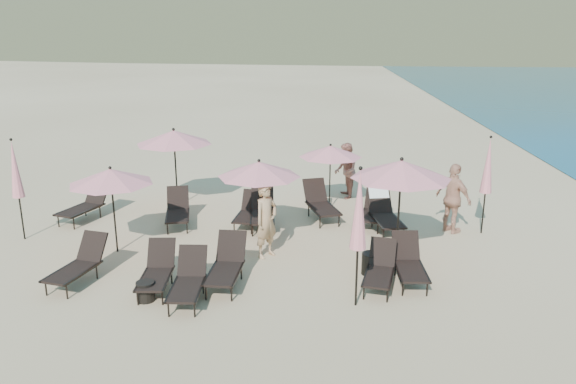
{
  "coord_description": "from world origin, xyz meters",
  "views": [
    {
      "loc": [
        0.53,
        -10.88,
        5.32
      ],
      "look_at": [
        -0.18,
        3.5,
        1.1
      ],
      "focal_mm": 35.0,
      "sensor_mm": 36.0,
      "label": 1
    }
  ],
  "objects_px": {
    "lounger_10": "(373,210)",
    "lounger_12": "(262,211)",
    "umbrella_open_4": "(330,151)",
    "umbrella_closed_0": "(359,211)",
    "lounger_3": "(227,264)",
    "umbrella_open_3": "(174,137)",
    "beachgoer_a": "(266,221)",
    "lounger_7": "(178,210)",
    "umbrella_closed_2": "(15,170)",
    "lounger_5": "(409,262)",
    "beachgoer_c": "(453,199)",
    "umbrella_open_0": "(111,176)",
    "lounger_6": "(85,204)",
    "lounger_8": "(248,211)",
    "lounger_1": "(157,270)",
    "side_table_1": "(371,264)",
    "umbrella_open_1": "(259,169)",
    "beachgoer_b": "(346,171)",
    "umbrella_closed_1": "(488,166)",
    "lounger_2": "(188,280)",
    "lounger_9": "(321,203)",
    "side_table_0": "(146,291)",
    "umbrella_open_2": "(401,170)",
    "lounger_11": "(384,211)",
    "lounger_0": "(79,263)",
    "lounger_4": "(380,268)"
  },
  "relations": [
    {
      "from": "umbrella_open_0",
      "to": "lounger_6",
      "type": "bearing_deg",
      "value": 126.06
    },
    {
      "from": "lounger_7",
      "to": "umbrella_open_4",
      "type": "relative_size",
      "value": 0.85
    },
    {
      "from": "lounger_10",
      "to": "lounger_12",
      "type": "bearing_deg",
      "value": -160.32
    },
    {
      "from": "side_table_1",
      "to": "umbrella_open_3",
      "type": "bearing_deg",
      "value": 139.53
    },
    {
      "from": "umbrella_open_1",
      "to": "lounger_5",
      "type": "bearing_deg",
      "value": -30.01
    },
    {
      "from": "lounger_8",
      "to": "umbrella_open_3",
      "type": "relative_size",
      "value": 0.64
    },
    {
      "from": "lounger_1",
      "to": "umbrella_open_3",
      "type": "xyz_separation_m",
      "value": [
        -0.95,
        5.68,
        1.75
      ]
    },
    {
      "from": "lounger_4",
      "to": "beachgoer_c",
      "type": "xyz_separation_m",
      "value": [
        2.29,
        3.42,
        0.54
      ]
    },
    {
      "from": "lounger_1",
      "to": "umbrella_open_0",
      "type": "relative_size",
      "value": 0.73
    },
    {
      "from": "lounger_5",
      "to": "beachgoer_b",
      "type": "distance_m",
      "value": 6.35
    },
    {
      "from": "lounger_10",
      "to": "beachgoer_a",
      "type": "bearing_deg",
      "value": -124.91
    },
    {
      "from": "lounger_2",
      "to": "lounger_3",
      "type": "distance_m",
      "value": 1.0
    },
    {
      "from": "lounger_6",
      "to": "umbrella_open_1",
      "type": "xyz_separation_m",
      "value": [
        5.19,
        -1.67,
        1.51
      ]
    },
    {
      "from": "lounger_12",
      "to": "beachgoer_a",
      "type": "height_order",
      "value": "beachgoer_a"
    },
    {
      "from": "lounger_12",
      "to": "lounger_3",
      "type": "bearing_deg",
      "value": -101.62
    },
    {
      "from": "lounger_3",
      "to": "umbrella_closed_0",
      "type": "distance_m",
      "value": 3.23
    },
    {
      "from": "umbrella_open_4",
      "to": "umbrella_closed_0",
      "type": "relative_size",
      "value": 0.71
    },
    {
      "from": "umbrella_open_1",
      "to": "umbrella_open_3",
      "type": "relative_size",
      "value": 0.91
    },
    {
      "from": "lounger_5",
      "to": "lounger_9",
      "type": "xyz_separation_m",
      "value": [
        -1.9,
        4.09,
        0.04
      ]
    },
    {
      "from": "umbrella_open_2",
      "to": "beachgoer_b",
      "type": "distance_m",
      "value": 5.33
    },
    {
      "from": "umbrella_closed_2",
      "to": "lounger_5",
      "type": "bearing_deg",
      "value": -11.93
    },
    {
      "from": "umbrella_closed_1",
      "to": "lounger_11",
      "type": "bearing_deg",
      "value": 175.81
    },
    {
      "from": "lounger_3",
      "to": "umbrella_closed_1",
      "type": "height_order",
      "value": "umbrella_closed_1"
    },
    {
      "from": "beachgoer_c",
      "to": "side_table_1",
      "type": "bearing_deg",
      "value": 101.48
    },
    {
      "from": "beachgoer_c",
      "to": "umbrella_open_3",
      "type": "bearing_deg",
      "value": 38.72
    },
    {
      "from": "lounger_5",
      "to": "umbrella_open_3",
      "type": "bearing_deg",
      "value": 140.28
    },
    {
      "from": "lounger_2",
      "to": "beachgoer_b",
      "type": "relative_size",
      "value": 0.9
    },
    {
      "from": "lounger_7",
      "to": "side_table_1",
      "type": "distance_m",
      "value": 5.94
    },
    {
      "from": "lounger_1",
      "to": "umbrella_closed_0",
      "type": "xyz_separation_m",
      "value": [
        4.14,
        -0.53,
        1.56
      ]
    },
    {
      "from": "umbrella_open_3",
      "to": "umbrella_closed_0",
      "type": "xyz_separation_m",
      "value": [
        5.08,
        -6.22,
        -0.19
      ]
    },
    {
      "from": "lounger_3",
      "to": "side_table_0",
      "type": "xyz_separation_m",
      "value": [
        -1.52,
        -0.85,
        -0.25
      ]
    },
    {
      "from": "lounger_0",
      "to": "beachgoer_b",
      "type": "relative_size",
      "value": 0.96
    },
    {
      "from": "umbrella_closed_1",
      "to": "beachgoer_b",
      "type": "height_order",
      "value": "umbrella_closed_1"
    },
    {
      "from": "lounger_8",
      "to": "umbrella_open_0",
      "type": "bearing_deg",
      "value": -138.86
    },
    {
      "from": "beachgoer_b",
      "to": "lounger_10",
      "type": "bearing_deg",
      "value": 7.91
    },
    {
      "from": "umbrella_closed_1",
      "to": "beachgoer_b",
      "type": "xyz_separation_m",
      "value": [
        -3.52,
        3.16,
        -0.96
      ]
    },
    {
      "from": "lounger_11",
      "to": "umbrella_closed_0",
      "type": "relative_size",
      "value": 0.65
    },
    {
      "from": "umbrella_open_0",
      "to": "side_table_1",
      "type": "relative_size",
      "value": 4.41
    },
    {
      "from": "lounger_7",
      "to": "umbrella_open_3",
      "type": "height_order",
      "value": "umbrella_open_3"
    },
    {
      "from": "lounger_12",
      "to": "umbrella_open_0",
      "type": "distance_m",
      "value": 4.23
    },
    {
      "from": "lounger_2",
      "to": "lounger_7",
      "type": "height_order",
      "value": "lounger_7"
    },
    {
      "from": "lounger_5",
      "to": "umbrella_open_2",
      "type": "xyz_separation_m",
      "value": [
        -0.1,
        1.17,
        1.78
      ]
    },
    {
      "from": "umbrella_open_1",
      "to": "side_table_0",
      "type": "xyz_separation_m",
      "value": [
        -2.01,
        -3.21,
        -1.77
      ]
    },
    {
      "from": "umbrella_closed_1",
      "to": "umbrella_open_3",
      "type": "bearing_deg",
      "value": 167.52
    },
    {
      "from": "lounger_3",
      "to": "umbrella_open_2",
      "type": "height_order",
      "value": "umbrella_open_2"
    },
    {
      "from": "umbrella_closed_2",
      "to": "beachgoer_a",
      "type": "xyz_separation_m",
      "value": [
        6.44,
        -0.83,
        -0.96
      ]
    },
    {
      "from": "lounger_7",
      "to": "beachgoer_c",
      "type": "distance_m",
      "value": 7.54
    },
    {
      "from": "umbrella_open_3",
      "to": "lounger_12",
      "type": "bearing_deg",
      "value": -30.96
    },
    {
      "from": "beachgoer_a",
      "to": "lounger_6",
      "type": "bearing_deg",
      "value": 105.64
    },
    {
      "from": "lounger_3",
      "to": "lounger_5",
      "type": "bearing_deg",
      "value": 8.76
    }
  ]
}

